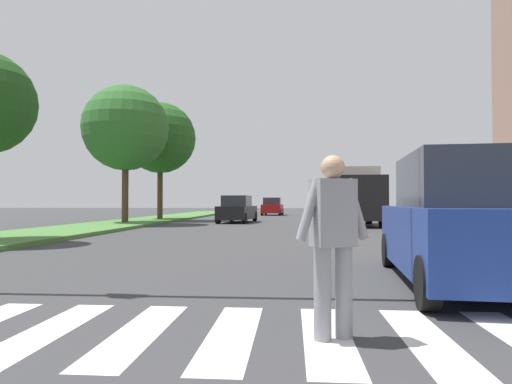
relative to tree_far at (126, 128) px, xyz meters
The scene contains 11 objects.
ground_plane 10.62m from the tree_far, ahead, with size 140.00×140.00×0.00m, color #38383A.
crosswalk 23.15m from the tree_far, 66.08° to the right, with size 6.75×2.20×0.01m.
median_strip 5.46m from the tree_far, 88.75° to the right, with size 3.83×64.00×0.15m, color #477A38.
tree_far is the anchor object (origin of this frame).
tree_distant 5.26m from the tree_far, 85.06° to the left, with size 4.73×4.73×7.77m.
sidewalk_right 19.23m from the tree_far, ahead, with size 3.00×64.00×0.15m, color #9E9991.
pedestrian_performer 23.22m from the tree_far, 65.00° to the right, with size 0.72×0.38×1.69m.
suv_crossing 21.80m from the tree_far, 56.30° to the right, with size 2.33×4.75×1.97m.
sedan_midblock 8.13m from the tree_far, 28.06° to the left, with size 2.14×4.69×1.65m.
sedan_distant 21.03m from the tree_far, 68.91° to the left, with size 2.05×4.24×1.68m.
truck_box_delivery 13.19m from the tree_far, ahead, with size 2.40×6.20×3.10m.
Camera 1 is at (0.12, 4.37, 1.26)m, focal length 32.34 mm.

